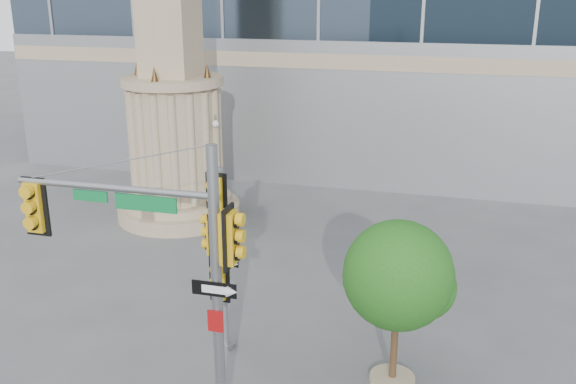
# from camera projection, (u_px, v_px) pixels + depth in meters

# --- Properties ---
(ground) EXTENTS (120.00, 120.00, 0.00)m
(ground) POSITION_uv_depth(u_px,v_px,m) (262.00, 380.00, 13.76)
(ground) COLOR #545456
(ground) RESTS_ON ground
(monument) EXTENTS (4.40, 4.40, 16.60)m
(monument) POSITION_uv_depth(u_px,v_px,m) (171.00, 64.00, 21.83)
(monument) COLOR tan
(monument) RESTS_ON ground
(main_signal_pole) EXTENTS (4.29, 0.52, 5.53)m
(main_signal_pole) POSITION_uv_depth(u_px,v_px,m) (164.00, 254.00, 11.66)
(main_signal_pole) COLOR slate
(main_signal_pole) RESTS_ON ground
(secondary_signal_pole) EXTENTS (0.75, 0.60, 4.37)m
(secondary_signal_pole) POSITION_uv_depth(u_px,v_px,m) (219.00, 247.00, 14.16)
(secondary_signal_pole) COLOR slate
(secondary_signal_pole) RESTS_ON ground
(street_tree) EXTENTS (2.32, 2.27, 3.62)m
(street_tree) POSITION_uv_depth(u_px,v_px,m) (400.00, 279.00, 13.02)
(street_tree) COLOR tan
(street_tree) RESTS_ON ground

